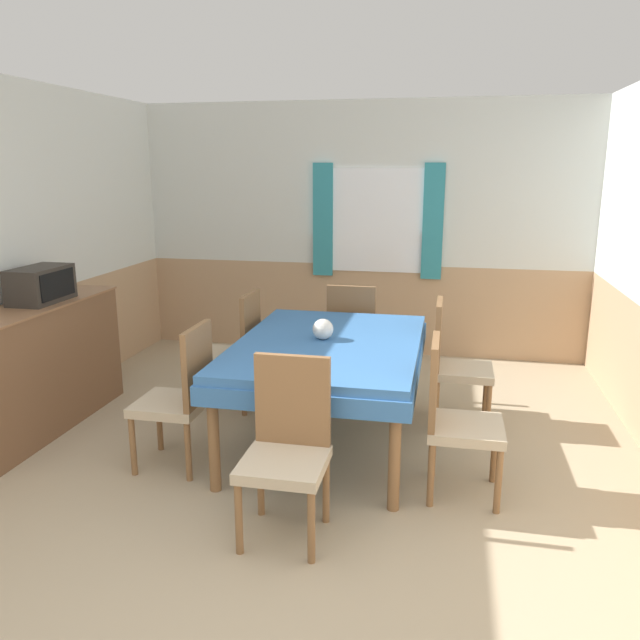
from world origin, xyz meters
TOP-DOWN VIEW (x-y plane):
  - wall_back at (0.01, 4.55)m, footprint 5.02×0.10m
  - wall_left at (-2.33, 2.26)m, footprint 0.05×4.92m
  - dining_table at (0.12, 2.19)m, footprint 1.28×1.83m
  - chair_left_near at (-0.75, 1.64)m, footprint 0.44×0.44m
  - chair_right_near at (0.99, 1.64)m, footprint 0.44×0.44m
  - chair_head_near at (0.12, 1.05)m, footprint 0.44×0.44m
  - chair_head_window at (0.12, 3.34)m, footprint 0.44×0.44m
  - chair_right_far at (0.99, 2.74)m, footprint 0.44×0.44m
  - chair_left_far at (-0.75, 2.74)m, footprint 0.44×0.44m
  - sideboard at (-2.07, 2.02)m, footprint 0.46×1.60m
  - tv at (-2.06, 2.14)m, footprint 0.29×0.49m
  - vase at (0.07, 2.23)m, footprint 0.15×0.15m

SIDE VIEW (x-z plane):
  - sideboard at x=-2.07m, z-range 0.01..0.97m
  - chair_left_near at x=-0.75m, z-range 0.03..0.99m
  - chair_right_near at x=0.99m, z-range 0.03..0.99m
  - chair_head_near at x=0.12m, z-range 0.03..0.99m
  - chair_head_window at x=0.12m, z-range 0.03..0.99m
  - chair_right_far at x=0.99m, z-range 0.03..0.99m
  - chair_left_far at x=-0.75m, z-range 0.03..0.99m
  - dining_table at x=0.12m, z-range 0.28..1.04m
  - vase at x=0.07m, z-range 0.76..0.91m
  - tv at x=-2.06m, z-range 0.96..1.22m
  - wall_left at x=-2.33m, z-range 0.00..2.60m
  - wall_back at x=0.01m, z-range 0.00..2.60m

